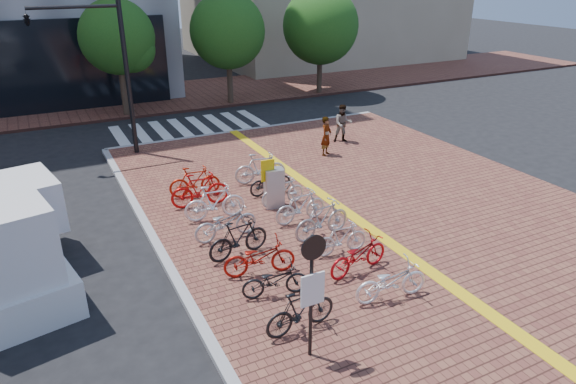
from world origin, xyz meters
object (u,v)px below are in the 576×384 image
yellow_sign (267,175)px  bike_5 (215,202)px  bike_13 (283,192)px  notice_sign (312,282)px  bike_0 (301,311)px  bike_6 (200,190)px  traffic_light_pole (83,46)px  bike_15 (260,168)px  bike_9 (358,255)px  bike_11 (322,219)px  pedestrian_b (343,123)px  bike_8 (391,281)px  bike_2 (259,257)px  bike_4 (226,222)px  bike_12 (301,206)px  box_truck (8,243)px  bike_1 (275,280)px  bike_10 (341,238)px  pedestrian_a (326,136)px  bike_14 (271,181)px  bike_7 (195,181)px  utility_box (274,188)px  bike_3 (238,238)px

yellow_sign → bike_5: bearing=-179.5°
bike_13 → notice_sign: (-2.73, -6.78, 1.28)m
bike_0 → bike_6: 7.14m
traffic_light_pole → bike_15: bearing=-48.9°
bike_9 → bike_11: (0.12, 2.05, 0.08)m
pedestrian_b → notice_sign: notice_sign is taller
bike_8 → bike_13: 5.91m
bike_2 → traffic_light_pole: traffic_light_pole is taller
bike_6 → bike_4: bearing=-174.6°
bike_5 → bike_12: size_ratio=1.08×
bike_11 → box_truck: box_truck is taller
traffic_light_pole → bike_1: bearing=-79.5°
bike_4 → notice_sign: bearing=174.2°
bike_10 → pedestrian_a: pedestrian_a is taller
bike_9 → bike_14: size_ratio=1.18×
bike_2 → bike_5: size_ratio=0.97×
bike_9 → bike_0: bearing=110.3°
bike_1 → bike_14: 6.06m
bike_12 → pedestrian_a: pedestrian_a is taller
bike_9 → yellow_sign: 4.66m
bike_7 → pedestrian_a: bearing=-67.9°
bike_13 → utility_box: 0.36m
bike_11 → bike_10: bearing=171.6°
bike_15 → notice_sign: notice_sign is taller
bike_11 → bike_14: 3.50m
bike_0 → bike_4: size_ratio=0.88×
bike_15 → box_truck: box_truck is taller
bike_8 → bike_12: size_ratio=1.05×
bike_3 → pedestrian_a: 8.87m
bike_11 → pedestrian_b: 9.18m
traffic_light_pole → box_truck: traffic_light_pole is taller
bike_12 → notice_sign: notice_sign is taller
bike_1 → bike_6: size_ratio=0.84×
bike_11 → bike_14: bearing=-7.4°
bike_5 → bike_10: size_ratio=1.23×
yellow_sign → bike_6: bearing=149.5°
bike_11 → notice_sign: bearing=139.6°
bike_11 → yellow_sign: bearing=4.8°
yellow_sign → bike_2: bearing=-117.9°
bike_14 → notice_sign: bearing=158.8°
bike_7 → bike_12: (2.30, -3.43, 0.00)m
bike_14 → bike_15: (0.11, 1.11, 0.09)m
bike_0 → box_truck: (-5.48, 4.83, 0.64)m
bike_1 → traffic_light_pole: (-2.27, 12.20, 4.09)m
bike_10 → notice_sign: 4.40m
bike_8 → bike_6: bearing=25.1°
bike_1 → bike_12: (2.40, 3.18, 0.11)m
utility_box → yellow_sign: bearing=-179.9°
bike_12 → yellow_sign: yellow_sign is taller
bike_10 → notice_sign: (-2.74, -3.19, 1.29)m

